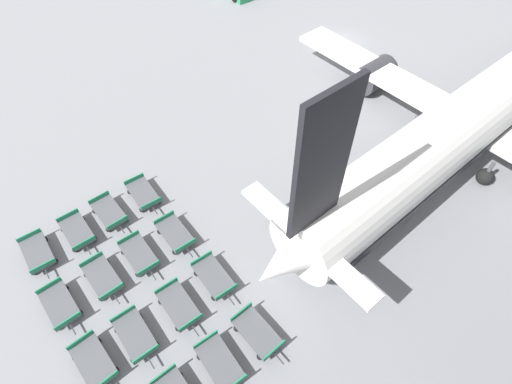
% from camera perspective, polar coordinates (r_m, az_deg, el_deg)
% --- Properties ---
extents(ground_plane, '(500.00, 500.00, 0.00)m').
position_cam_1_polar(ground_plane, '(43.42, 12.05, 20.14)').
color(ground_plane, gray).
extents(airplane, '(32.94, 43.13, 13.00)m').
position_cam_1_polar(airplane, '(33.54, 29.80, 10.32)').
color(airplane, white).
rests_on(airplane, ground_plane).
extents(baggage_dolly_row_near_col_a, '(3.45, 1.68, 0.92)m').
position_cam_1_polar(baggage_dolly_row_near_col_a, '(27.45, -28.75, -7.64)').
color(baggage_dolly_row_near_col_a, '#515459').
rests_on(baggage_dolly_row_near_col_a, ground_plane).
extents(baggage_dolly_row_near_col_b, '(3.42, 1.58, 0.92)m').
position_cam_1_polar(baggage_dolly_row_near_col_b, '(25.03, -26.23, -14.29)').
color(baggage_dolly_row_near_col_b, '#515459').
rests_on(baggage_dolly_row_near_col_b, ground_plane).
extents(baggage_dolly_row_near_col_c, '(3.43, 1.62, 0.92)m').
position_cam_1_polar(baggage_dolly_row_near_col_c, '(23.05, -22.18, -21.59)').
color(baggage_dolly_row_near_col_c, '#515459').
rests_on(baggage_dolly_row_near_col_c, ground_plane).
extents(baggage_dolly_row_mid_a_col_a, '(3.43, 1.62, 0.92)m').
position_cam_1_polar(baggage_dolly_row_mid_a_col_a, '(27.33, -24.18, -5.17)').
color(baggage_dolly_row_mid_a_col_a, '#515459').
rests_on(baggage_dolly_row_mid_a_col_a, ground_plane).
extents(baggage_dolly_row_mid_a_col_b, '(3.42, 1.58, 0.92)m').
position_cam_1_polar(baggage_dolly_row_mid_a_col_b, '(24.94, -21.07, -11.32)').
color(baggage_dolly_row_mid_a_col_b, '#515459').
rests_on(baggage_dolly_row_mid_a_col_b, ground_plane).
extents(baggage_dolly_row_mid_a_col_c, '(3.44, 1.65, 0.92)m').
position_cam_1_polar(baggage_dolly_row_mid_a_col_c, '(22.88, -16.87, -19.00)').
color(baggage_dolly_row_mid_a_col_c, '#515459').
rests_on(baggage_dolly_row_mid_a_col_c, ground_plane).
extents(baggage_dolly_row_mid_b_col_a, '(3.42, 1.59, 0.92)m').
position_cam_1_polar(baggage_dolly_row_mid_b_col_a, '(27.51, -20.24, -2.75)').
color(baggage_dolly_row_mid_b_col_a, '#515459').
rests_on(baggage_dolly_row_mid_b_col_a, ground_plane).
extents(baggage_dolly_row_mid_b_col_b, '(3.44, 1.64, 0.92)m').
position_cam_1_polar(baggage_dolly_row_mid_b_col_b, '(25.05, -16.34, -8.61)').
color(baggage_dolly_row_mid_b_col_b, '#515459').
rests_on(baggage_dolly_row_mid_b_col_b, ground_plane).
extents(baggage_dolly_row_mid_b_col_c, '(3.45, 1.66, 0.92)m').
position_cam_1_polar(baggage_dolly_row_mid_b_col_c, '(22.99, -10.97, -15.67)').
color(baggage_dolly_row_mid_b_col_c, '#515459').
rests_on(baggage_dolly_row_mid_b_col_c, ground_plane).
extents(baggage_dolly_row_mid_b_col_d, '(3.46, 1.70, 0.92)m').
position_cam_1_polar(baggage_dolly_row_mid_b_col_d, '(21.65, -5.18, -23.16)').
color(baggage_dolly_row_mid_b_col_d, '#515459').
rests_on(baggage_dolly_row_mid_b_col_d, ground_plane).
extents(baggage_dolly_row_far_col_a, '(3.46, 1.70, 0.92)m').
position_cam_1_polar(baggage_dolly_row_far_col_a, '(27.83, -15.80, -0.24)').
color(baggage_dolly_row_far_col_a, '#515459').
rests_on(baggage_dolly_row_far_col_a, ground_plane).
extents(baggage_dolly_row_far_col_b, '(3.44, 1.65, 0.92)m').
position_cam_1_polar(baggage_dolly_row_far_col_b, '(25.36, -11.47, -5.87)').
color(baggage_dolly_row_far_col_b, '#515459').
rests_on(baggage_dolly_row_far_col_b, ground_plane).
extents(baggage_dolly_row_far_col_c, '(3.45, 1.68, 0.92)m').
position_cam_1_polar(baggage_dolly_row_far_col_c, '(23.47, -6.04, -11.99)').
color(baggage_dolly_row_far_col_c, '#515459').
rests_on(baggage_dolly_row_far_col_c, ground_plane).
extents(baggage_dolly_row_far_col_d, '(3.42, 1.59, 0.92)m').
position_cam_1_polar(baggage_dolly_row_far_col_d, '(22.05, 0.17, -19.44)').
color(baggage_dolly_row_far_col_d, '#515459').
rests_on(baggage_dolly_row_far_col_d, ground_plane).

